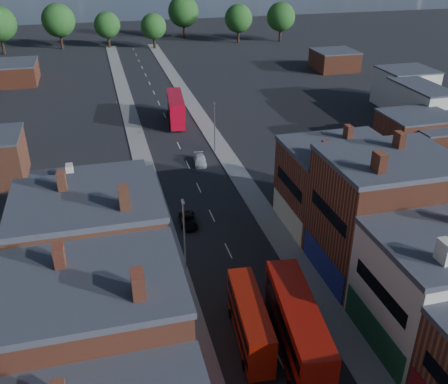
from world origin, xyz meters
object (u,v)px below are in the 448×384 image
bus_2 (176,108)px  car_2 (188,220)px  ped_1 (183,349)px  bus_0 (250,320)px  car_3 (200,160)px  bus_1 (297,327)px

bus_2 → car_2: size_ratio=2.80×
ped_1 → bus_2: bearing=-117.1°
bus_0 → car_3: (3.64, 37.43, -1.63)m
ped_1 → car_3: bearing=-122.1°
bus_2 → ped_1: 58.38m
car_2 → car_3: bearing=76.6°
car_2 → car_3: car_3 is taller
bus_2 → ped_1: size_ratio=7.28×
bus_2 → car_3: (0.30, -19.65, -2.08)m
bus_1 → ped_1: (-9.20, 1.86, -1.90)m
bus_2 → car_3: size_ratio=2.72×
car_2 → bus_0: bearing=-82.6°
bus_2 → ped_1: (-9.26, -57.61, -1.78)m
bus_1 → car_2: bus_1 is taller
bus_2 → car_3: bearing=-83.1°
car_3 → car_2: bearing=-100.1°
bus_2 → car_3: 19.76m
bus_0 → bus_2: 57.18m
bus_2 → car_2: 37.12m
bus_0 → car_3: bearing=89.6°
bus_0 → ped_1: 6.09m
car_3 → bus_1: bearing=-83.9°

